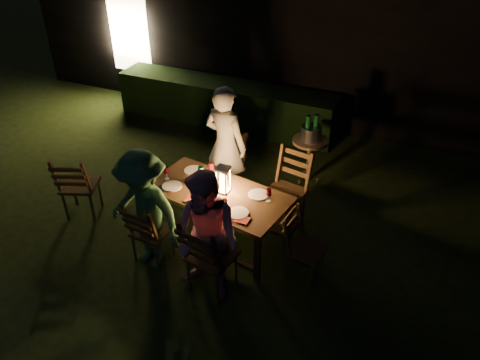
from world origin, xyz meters
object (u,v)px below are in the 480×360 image
at_px(side_table, 310,145).
at_px(chair_near_right, 211,267).
at_px(chair_far_right, 285,202).
at_px(person_opp_right, 207,238).
at_px(bottle_table, 201,177).
at_px(chair_spare, 81,196).
at_px(chair_end, 304,258).
at_px(chair_near_left, 152,241).
at_px(lantern, 223,181).
at_px(ice_bucket, 311,133).
at_px(person_house_side, 226,145).
at_px(chair_far_left, 224,180).
at_px(bottle_bucket_b, 315,130).
at_px(dining_table, 218,197).
at_px(person_opp_left, 145,211).
at_px(bottle_bucket_a, 307,131).

bearing_deg(side_table, chair_near_right, -97.84).
bearing_deg(chair_far_right, person_opp_right, 87.38).
bearing_deg(bottle_table, chair_spare, -169.38).
bearing_deg(chair_end, chair_near_left, -68.29).
distance_m(chair_far_right, person_opp_right, 1.66).
relative_size(lantern, ice_bucket, 1.17).
distance_m(chair_spare, person_opp_right, 2.40).
bearing_deg(person_house_side, ice_bucket, -127.08).
height_order(chair_far_left, bottle_table, chair_far_left).
height_order(chair_near_left, bottle_table, bottle_table).
height_order(chair_near_right, bottle_bucket_b, chair_near_right).
distance_m(chair_far_left, bottle_table, 0.97).
bearing_deg(person_opp_right, chair_spare, 175.07).
xyz_separation_m(dining_table, chair_far_left, (-0.31, 0.84, -0.34)).
height_order(ice_bucket, bottle_bucket_b, bottle_bucket_b).
bearing_deg(chair_far_right, chair_near_left, 58.06).
height_order(chair_near_right, chair_spare, chair_near_right).
height_order(chair_far_right, chair_spare, chair_far_right).
xyz_separation_m(chair_far_left, person_opp_left, (-0.28, -1.57, 0.46)).
bearing_deg(side_table, chair_far_left, -135.94).
relative_size(chair_near_right, ice_bucket, 3.61).
bearing_deg(ice_bucket, person_house_side, -137.12).
xyz_separation_m(lantern, side_table, (0.61, 1.75, -0.26)).
xyz_separation_m(chair_end, person_opp_right, (-0.91, -0.67, 0.52)).
relative_size(chair_far_left, chair_end, 1.19).
bearing_deg(bottle_bucket_a, side_table, 38.66).
distance_m(person_opp_left, side_table, 2.82).
relative_size(chair_far_right, bottle_bucket_b, 3.38).
relative_size(chair_spare, side_table, 1.43).
xyz_separation_m(chair_far_right, person_opp_right, (-0.38, -1.55, 0.47)).
bearing_deg(chair_near_right, bottle_bucket_a, 92.82).
distance_m(dining_table, lantern, 0.24).
relative_size(chair_end, bottle_bucket_a, 2.82).
bearing_deg(chair_far_left, side_table, -128.56).
xyz_separation_m(bottle_table, ice_bucket, (0.92, 1.74, -0.05)).
bearing_deg(bottle_bucket_b, side_table, -141.34).
relative_size(chair_near_left, person_opp_right, 0.59).
bearing_deg(chair_near_left, chair_spare, 168.34).
height_order(lantern, bottle_bucket_b, lantern).
bearing_deg(person_opp_left, chair_near_right, 3.02).
height_order(person_opp_right, lantern, person_opp_right).
bearing_deg(lantern, person_opp_right, -75.35).
height_order(person_opp_left, lantern, person_opp_left).
relative_size(chair_far_left, lantern, 3.06).
height_order(chair_near_right, chair_end, chair_near_right).
xyz_separation_m(chair_near_right, chair_spare, (-2.28, 0.56, -0.02)).
bearing_deg(person_house_side, person_opp_left, 90.00).
relative_size(person_house_side, bottle_table, 6.24).
xyz_separation_m(chair_near_left, chair_near_right, (0.88, -0.16, 0.04)).
bearing_deg(chair_end, ice_bucket, -157.68).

